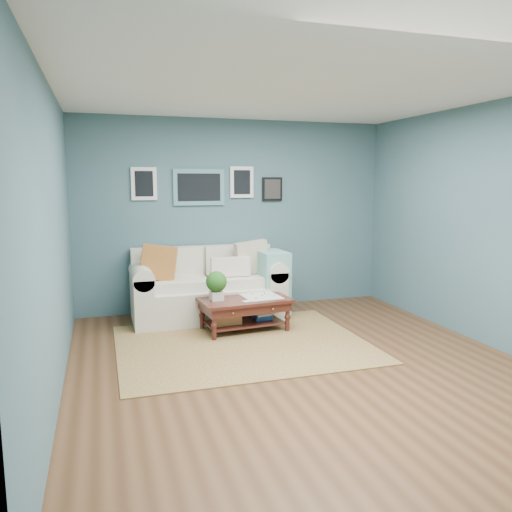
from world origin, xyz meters
name	(u,v)px	position (x,y,z in m)	size (l,w,h in m)	color
room_shell	(299,230)	(-0.01, 0.06, 1.36)	(5.00, 5.02, 2.70)	brown
area_rug	(242,344)	(-0.38, 0.80, 0.01)	(2.76, 2.21, 0.01)	brown
loveseat	(213,286)	(-0.44, 2.03, 0.43)	(2.04, 0.93, 1.05)	beige
coffee_table	(240,304)	(-0.27, 1.30, 0.34)	(1.14, 0.73, 0.76)	black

